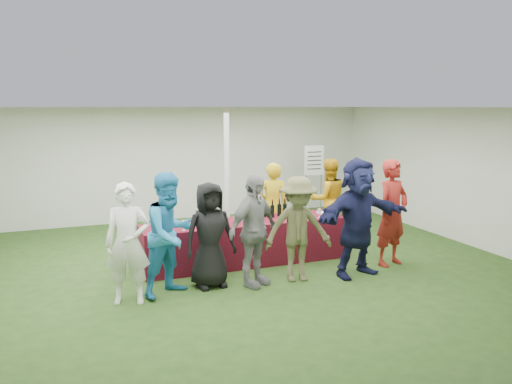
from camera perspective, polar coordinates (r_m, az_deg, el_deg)
name	(u,v)px	position (r m, az deg, el deg)	size (l,w,h in m)	color
ground	(221,267)	(8.64, -4.00, -8.58)	(60.00, 60.00, 0.00)	#284719
tent	(227,178)	(9.60, -3.35, 1.56)	(10.00, 10.00, 10.00)	white
serving_table	(245,242)	(8.77, -1.23, -5.72)	(3.60, 0.80, 0.75)	maroon
wine_bottles	(272,210)	(8.98, 1.81, -2.10)	(0.62, 0.15, 0.32)	black
wine_glasses	(244,218)	(8.39, -1.36, -3.01)	(2.97, 0.13, 0.16)	silver
water_bottle	(244,214)	(8.73, -1.36, -2.56)	(0.07, 0.07, 0.23)	silver
bar_towel	(325,213)	(9.36, 7.84, -2.36)	(0.25, 0.18, 0.03)	white
dump_bucket	(333,211)	(9.13, 8.83, -2.22)	(0.26, 0.26, 0.18)	slate
wine_list_sign	(314,166)	(11.97, 6.64, 2.97)	(0.50, 0.03, 1.80)	slate
staff_pourer	(272,206)	(9.56, 1.88, -1.59)	(0.61, 0.40, 1.67)	gold
staff_back	(328,199)	(10.34, 8.25, -0.83)	(0.81, 0.63, 1.67)	#C58D0F
customer_0	(128,244)	(7.13, -14.45, -5.74)	(0.62, 0.41, 1.70)	white
customer_1	(171,234)	(7.31, -9.72, -4.76)	(0.88, 0.68, 1.80)	#2482BB
customer_2	(210,235)	(7.57, -5.30, -4.91)	(0.79, 0.51, 1.61)	black
customer_3	(254,231)	(7.56, -0.29, -4.44)	(1.01, 0.42, 1.72)	gray
customer_4	(298,229)	(7.81, 4.82, -4.25)	(1.07, 0.62, 1.66)	brown
customer_5	(358,217)	(8.16, 11.54, -2.85)	(1.79, 0.57, 1.93)	#14173A
customer_6	(392,213)	(8.86, 15.31, -2.30)	(0.67, 0.44, 1.83)	maroon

